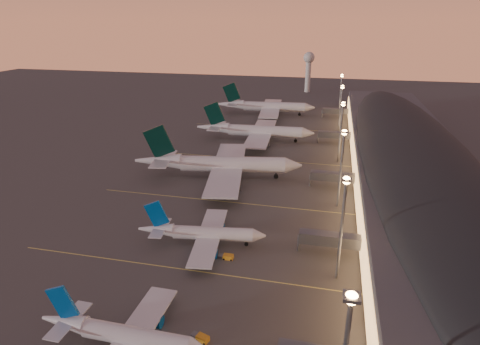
# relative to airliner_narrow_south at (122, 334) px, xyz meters

# --- Properties ---
(ground) EXTENTS (700.00, 700.00, 0.00)m
(ground) POSITION_rel_airliner_narrow_south_xyz_m (2.63, 31.21, -3.10)
(ground) COLOR #474441
(airliner_narrow_south) EXTENTS (33.39, 29.71, 11.97)m
(airliner_narrow_south) POSITION_rel_airliner_narrow_south_xyz_m (0.00, 0.00, 0.00)
(airliner_narrow_south) COLOR silver
(airliner_narrow_south) RESTS_ON ground
(airliner_narrow_north) EXTENTS (34.96, 31.49, 12.49)m
(airliner_narrow_north) POSITION_rel_airliner_narrow_south_xyz_m (2.73, 38.76, 0.13)
(airliner_narrow_north) COLOR silver
(airliner_narrow_north) RESTS_ON ground
(airliner_wide_near) EXTENTS (64.28, 59.28, 20.62)m
(airliner_wide_near) POSITION_rel_airliner_narrow_south_xyz_m (-6.53, 87.27, 2.21)
(airliner_wide_near) COLOR silver
(airliner_wide_near) RESTS_ON ground
(airliner_wide_mid) EXTENTS (59.39, 54.13, 19.01)m
(airliner_wide_mid) POSITION_rel_airliner_narrow_south_xyz_m (-2.61, 140.13, 1.80)
(airliner_wide_mid) COLOR silver
(airliner_wide_mid) RESTS_ON ground
(airliner_wide_far) EXTENTS (62.76, 57.42, 20.07)m
(airliner_wide_far) POSITION_rel_airliner_narrow_south_xyz_m (-7.19, 198.95, 2.07)
(airliner_wide_far) COLOR silver
(airliner_wide_far) RESTS_ON ground
(terminal_building) EXTENTS (56.35, 255.00, 17.46)m
(terminal_building) POSITION_rel_airliner_narrow_south_xyz_m (64.47, 103.67, 5.69)
(terminal_building) COLOR #48494D
(terminal_building) RESTS_ON ground
(light_masts) EXTENTS (2.20, 217.20, 25.90)m
(light_masts) POSITION_rel_airliner_narrow_south_xyz_m (38.63, 96.21, 14.46)
(light_masts) COLOR slate
(light_masts) RESTS_ON ground
(radar_tower) EXTENTS (9.00, 9.00, 32.50)m
(radar_tower) POSITION_rel_airliner_narrow_south_xyz_m (12.63, 291.21, 18.78)
(radar_tower) COLOR silver
(radar_tower) RESTS_ON ground
(lane_markings) EXTENTS (90.00, 180.36, 0.00)m
(lane_markings) POSITION_rel_airliner_narrow_south_xyz_m (2.63, 71.21, -3.09)
(lane_markings) COLOR #D8C659
(lane_markings) RESTS_ON ground
(baggage_tug_a) EXTENTS (3.90, 2.53, 1.08)m
(baggage_tug_a) POSITION_rel_airliner_narrow_south_xyz_m (13.41, 5.14, -2.60)
(baggage_tug_a) COLOR orange
(baggage_tug_a) RESTS_ON ground
(baggage_tug_c) EXTENTS (3.95, 1.80, 1.18)m
(baggage_tug_c) POSITION_rel_airliner_narrow_south_xyz_m (11.04, 33.13, -2.56)
(baggage_tug_c) COLOR orange
(baggage_tug_c) RESTS_ON ground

